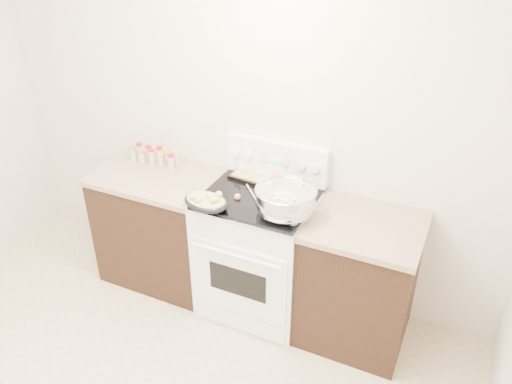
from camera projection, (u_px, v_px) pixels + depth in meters
The scene contains 10 objects.
room_shell at pixel (32, 175), 2.00m from camera, with size 4.10×3.60×2.75m.
counter_left at pixel (164, 226), 3.92m from camera, with size 0.93×0.67×0.92m.
counter_right at pixel (358, 280), 3.34m from camera, with size 0.73×0.67×0.92m.
kitchen_range at pixel (259, 250), 3.59m from camera, with size 0.78×0.73×1.22m.
mixing_bowl at pixel (286, 201), 3.13m from camera, with size 0.48×0.48×0.23m.
roasting_pan at pixel (206, 201), 3.21m from camera, with size 0.35×0.27×0.12m.
baking_sheet at pixel (259, 175), 3.59m from camera, with size 0.41×0.31×0.06m.
wooden_spoon at pixel (243, 196), 3.34m from camera, with size 0.20×0.21×0.04m.
blue_ladle at pixel (295, 218), 3.06m from camera, with size 0.17×0.25×0.10m.
spice_jars at pixel (155, 156), 3.83m from camera, with size 0.39×0.15×0.13m.
Camera 1 is at (1.56, -1.22, 2.64)m, focal length 35.00 mm.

